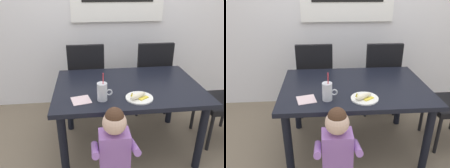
{
  "view_description": "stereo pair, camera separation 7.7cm",
  "coord_description": "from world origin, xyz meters",
  "views": [
    {
      "loc": [
        -0.37,
        -1.89,
        1.6
      ],
      "look_at": [
        -0.16,
        -0.09,
        0.77
      ],
      "focal_mm": 35.94,
      "sensor_mm": 36.0,
      "label": 1
    },
    {
      "loc": [
        -0.3,
        -1.9,
        1.6
      ],
      "look_at": [
        -0.16,
        -0.09,
        0.77
      ],
      "focal_mm": 35.94,
      "sensor_mm": 36.0,
      "label": 2
    }
  ],
  "objects": [
    {
      "name": "toddler_standing",
      "position": [
        -0.21,
        -0.62,
        0.53
      ],
      "size": [
        0.33,
        0.24,
        0.84
      ],
      "color": "#3F4760",
      "rests_on": "ground"
    },
    {
      "name": "dining_chair_right",
      "position": [
        0.43,
        0.67,
        0.54
      ],
      "size": [
        0.44,
        0.44,
        0.96
      ],
      "rotation": [
        0.0,
        0.0,
        3.14
      ],
      "color": "black",
      "rests_on": "ground"
    },
    {
      "name": "peeled_banana",
      "position": [
        0.03,
        -0.29,
        0.74
      ],
      "size": [
        0.17,
        0.14,
        0.07
      ],
      "rotation": [
        0.0,
        0.0,
        0.57
      ],
      "color": "#F4EAC6",
      "rests_on": "snack_plate"
    },
    {
      "name": "snack_plate",
      "position": [
        0.05,
        -0.28,
        0.72
      ],
      "size": [
        0.23,
        0.23,
        0.01
      ],
      "primitive_type": "cylinder",
      "color": "white",
      "rests_on": "dining_table"
    },
    {
      "name": "dining_chair_left",
      "position": [
        -0.39,
        0.69,
        0.54
      ],
      "size": [
        0.44,
        0.45,
        0.96
      ],
      "rotation": [
        0.0,
        0.0,
        3.14
      ],
      "color": "black",
      "rests_on": "ground"
    },
    {
      "name": "dining_table",
      "position": [
        0.0,
        0.0,
        0.62
      ],
      "size": [
        1.36,
        0.92,
        0.71
      ],
      "color": "black",
      "rests_on": "ground"
    },
    {
      "name": "paper_napkin",
      "position": [
        -0.44,
        -0.25,
        0.71
      ],
      "size": [
        0.18,
        0.18,
        0.0
      ],
      "primitive_type": "cube",
      "rotation": [
        0.0,
        0.0,
        0.23
      ],
      "color": "silver",
      "rests_on": "dining_table"
    },
    {
      "name": "milk_cup",
      "position": [
        -0.26,
        -0.27,
        0.78
      ],
      "size": [
        0.13,
        0.08,
        0.25
      ],
      "color": "silver",
      "rests_on": "dining_table"
    },
    {
      "name": "ground_plane",
      "position": [
        0.0,
        0.0,
        0.0
      ],
      "size": [
        24.0,
        24.0,
        0.0
      ],
      "primitive_type": "plane",
      "color": "#7A6B56"
    }
  ]
}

